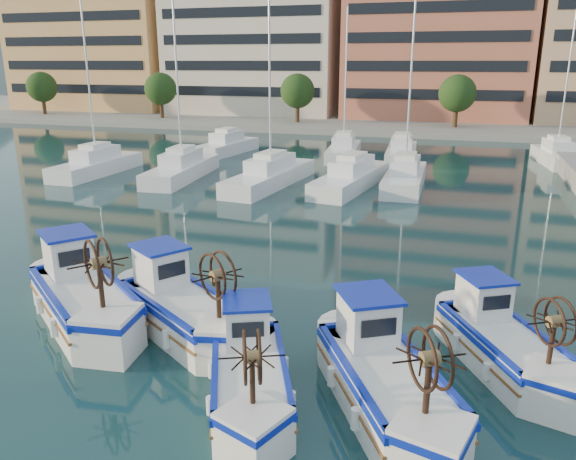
# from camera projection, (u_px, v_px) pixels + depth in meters

# --- Properties ---
(ground) EXTENTS (300.00, 300.00, 0.00)m
(ground) POSITION_uv_depth(u_px,v_px,m) (241.00, 378.00, 13.97)
(ground) COLOR #1B4246
(ground) RESTS_ON ground
(waterfront) EXTENTS (180.00, 40.00, 25.60)m
(waterfront) POSITION_uv_depth(u_px,v_px,m) (509.00, 30.00, 67.70)
(waterfront) COLOR gray
(waterfront) RESTS_ON ground
(yacht_marina) EXTENTS (37.87, 22.51, 11.50)m
(yacht_marina) POSITION_uv_depth(u_px,v_px,m) (342.00, 164.00, 40.00)
(yacht_marina) COLOR white
(yacht_marina) RESTS_ON ground
(fishing_boat_a) EXTENTS (5.13, 4.69, 3.20)m
(fishing_boat_a) POSITION_uv_depth(u_px,v_px,m) (82.00, 294.00, 16.77)
(fishing_boat_a) COLOR white
(fishing_boat_a) RESTS_ON ground
(fishing_boat_b) EXTENTS (4.90, 4.16, 3.00)m
(fishing_boat_b) POSITION_uv_depth(u_px,v_px,m) (181.00, 305.00, 16.14)
(fishing_boat_b) COLOR white
(fishing_boat_b) RESTS_ON ground
(fishing_boat_c) EXTENTS (3.16, 4.36, 2.63)m
(fishing_boat_c) POSITION_uv_depth(u_px,v_px,m) (249.00, 370.00, 12.95)
(fishing_boat_c) COLOR white
(fishing_boat_c) RESTS_ON ground
(fishing_boat_d) EXTENTS (3.92, 4.88, 2.96)m
(fishing_boat_d) POSITION_uv_depth(u_px,v_px,m) (384.00, 374.00, 12.61)
(fishing_boat_d) COLOR white
(fishing_boat_d) RESTS_ON ground
(fishing_boat_e) EXTENTS (3.49, 4.40, 2.67)m
(fishing_boat_e) POSITION_uv_depth(u_px,v_px,m) (501.00, 339.00, 14.37)
(fishing_boat_e) COLOR white
(fishing_boat_e) RESTS_ON ground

